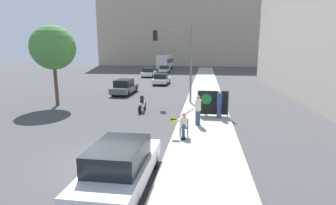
# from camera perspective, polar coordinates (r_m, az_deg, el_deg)

# --- Properties ---
(ground_plane) EXTENTS (160.00, 160.00, 0.00)m
(ground_plane) POSITION_cam_1_polar(r_m,az_deg,el_deg) (10.83, -13.51, -13.05)
(ground_plane) COLOR #444447
(sidewalk_curb) EXTENTS (3.30, 90.00, 0.13)m
(sidewalk_curb) POSITION_cam_1_polar(r_m,az_deg,el_deg) (24.53, 8.08, 0.93)
(sidewalk_curb) COLOR #A8A399
(sidewalk_curb) RESTS_ON ground_plane
(building_backdrop_far) EXTENTS (52.00, 12.00, 34.97)m
(building_backdrop_far) POSITION_cam_1_polar(r_m,az_deg,el_deg) (82.82, 4.25, 20.28)
(building_backdrop_far) COLOR tan
(building_backdrop_far) RESTS_ON ground_plane
(seated_protester) EXTENTS (0.91, 0.77, 1.23)m
(seated_protester) POSITION_cam_1_polar(r_m,az_deg,el_deg) (13.12, 3.39, -4.74)
(seated_protester) COLOR #474C56
(seated_protester) RESTS_ON sidewalk_curb
(jogger_on_sidewalk) EXTENTS (0.34, 0.34, 1.73)m
(jogger_on_sidewalk) POSITION_cam_1_polar(r_m,az_deg,el_deg) (15.32, 6.54, -1.62)
(jogger_on_sidewalk) COLOR #334775
(jogger_on_sidewalk) RESTS_ON sidewalk_curb
(pedestrian_behind) EXTENTS (0.34, 0.34, 1.77)m
(pedestrian_behind) POSITION_cam_1_polar(r_m,az_deg,el_deg) (17.11, 11.11, -0.34)
(pedestrian_behind) COLOR #334775
(pedestrian_behind) RESTS_ON sidewalk_curb
(protest_banner) EXTENTS (2.04, 0.06, 1.68)m
(protest_banner) POSITION_cam_1_polar(r_m,az_deg,el_deg) (17.53, 9.69, -0.05)
(protest_banner) COLOR slate
(protest_banner) RESTS_ON sidewalk_curb
(traffic_light_pole) EXTENTS (3.41, 3.17, 6.26)m
(traffic_light_pole) POSITION_cam_1_polar(r_m,az_deg,el_deg) (22.10, 2.14, 11.11)
(traffic_light_pole) COLOR slate
(traffic_light_pole) RESTS_ON sidewalk_curb
(parked_car_curbside) EXTENTS (1.83, 4.63, 1.51)m
(parked_car_curbside) POSITION_cam_1_polar(r_m,az_deg,el_deg) (8.85, -10.37, -13.31)
(parked_car_curbside) COLOR silver
(parked_car_curbside) RESTS_ON ground_plane
(car_on_road_nearest) EXTENTS (1.74, 4.64, 1.51)m
(car_on_road_nearest) POSITION_cam_1_polar(r_m,az_deg,el_deg) (27.29, -9.45, 3.38)
(car_on_road_nearest) COLOR #565B60
(car_on_road_nearest) RESTS_ON ground_plane
(car_on_road_midblock) EXTENTS (1.84, 4.31, 1.42)m
(car_on_road_midblock) POSITION_cam_1_polar(r_m,az_deg,el_deg) (34.85, -1.42, 5.14)
(car_on_road_midblock) COLOR white
(car_on_road_midblock) RESTS_ON ground_plane
(car_on_road_distant) EXTENTS (1.87, 4.22, 1.54)m
(car_on_road_distant) POSITION_cam_1_polar(r_m,az_deg,el_deg) (45.01, -4.24, 6.55)
(car_on_road_distant) COLOR white
(car_on_road_distant) RESTS_ON ground_plane
(car_on_road_far_lane) EXTENTS (1.84, 4.26, 1.45)m
(car_on_road_far_lane) POSITION_cam_1_polar(r_m,az_deg,el_deg) (53.51, -0.81, 7.27)
(car_on_road_far_lane) COLOR silver
(car_on_road_far_lane) RESTS_ON ground_plane
(city_bus_on_road) EXTENTS (2.49, 11.47, 3.32)m
(city_bus_on_road) POSITION_cam_1_polar(r_m,az_deg,el_deg) (63.89, -0.58, 8.98)
(city_bus_on_road) COLOR silver
(city_bus_on_road) RESTS_ON ground_plane
(motorcycle_on_road) EXTENTS (0.28, 2.06, 1.21)m
(motorcycle_on_road) POSITION_cam_1_polar(r_m,az_deg,el_deg) (19.30, -5.66, -0.40)
(motorcycle_on_road) COLOR white
(motorcycle_on_road) RESTS_ON ground_plane
(street_tree_near_curb) EXTENTS (3.47, 3.47, 6.38)m
(street_tree_near_curb) POSITION_cam_1_polar(r_m,az_deg,el_deg) (22.83, -23.75, 10.86)
(street_tree_near_curb) COLOR brown
(street_tree_near_curb) RESTS_ON ground_plane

